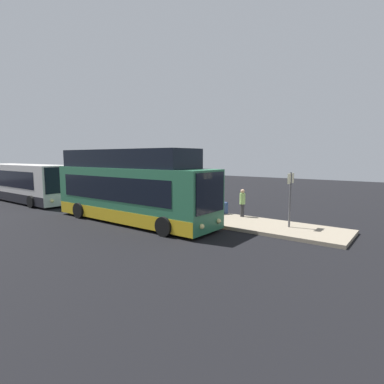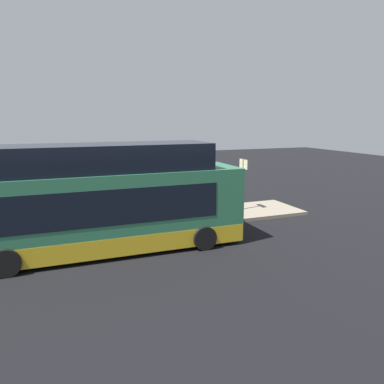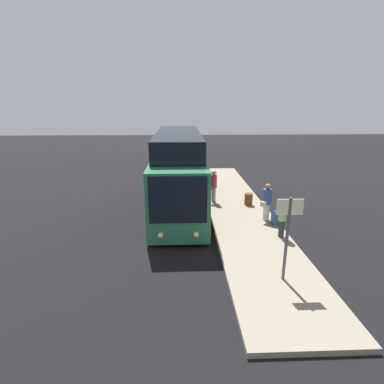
# 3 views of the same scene
# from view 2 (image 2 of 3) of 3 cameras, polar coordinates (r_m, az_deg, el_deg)

# --- Properties ---
(ground) EXTENTS (80.00, 80.00, 0.00)m
(ground) POSITION_cam_2_polar(r_m,az_deg,el_deg) (15.20, -9.83, -8.41)
(ground) COLOR black
(platform) EXTENTS (20.00, 3.17, 0.17)m
(platform) POSITION_cam_2_polar(r_m,az_deg,el_deg) (18.16, -11.90, -4.92)
(platform) COLOR gray
(platform) RESTS_ON ground
(bus_lead) EXTENTS (10.89, 2.86, 4.12)m
(bus_lead) POSITION_cam_2_polar(r_m,az_deg,el_deg) (14.54, -13.82, -1.92)
(bus_lead) COLOR #2D704C
(bus_lead) RESTS_ON ground
(passenger_boarding) EXTENTS (0.54, 0.60, 1.85)m
(passenger_boarding) POSITION_cam_2_polar(r_m,az_deg,el_deg) (16.61, -14.25, -2.58)
(passenger_boarding) COLOR gray
(passenger_boarding) RESTS_ON platform
(passenger_waiting) EXTENTS (0.35, 0.35, 1.64)m
(passenger_waiting) POSITION_cam_2_polar(r_m,az_deg,el_deg) (20.00, -1.52, -0.29)
(passenger_waiting) COLOR #2D2D33
(passenger_waiting) RESTS_ON platform
(passenger_with_bags) EXTENTS (0.67, 0.67, 1.81)m
(passenger_with_bags) POSITION_cam_2_polar(r_m,az_deg,el_deg) (19.31, -6.79, -0.56)
(passenger_with_bags) COLOR silver
(passenger_with_bags) RESTS_ON platform
(suitcase) EXTENTS (0.43, 0.27, 0.96)m
(suitcase) POSITION_cam_2_polar(r_m,az_deg,el_deg) (19.85, -5.37, -2.01)
(suitcase) COLOR #334C7F
(suitcase) RESTS_ON platform
(sign_post) EXTENTS (0.10, 0.82, 2.77)m
(sign_post) POSITION_cam_2_polar(r_m,az_deg,el_deg) (20.28, 7.81, 2.33)
(sign_post) COLOR #4C4C51
(sign_post) RESTS_ON platform
(trash_bin) EXTENTS (0.44, 0.44, 0.65)m
(trash_bin) POSITION_cam_2_polar(r_m,az_deg,el_deg) (18.69, -13.21, -3.21)
(trash_bin) COLOR #593319
(trash_bin) RESTS_ON platform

